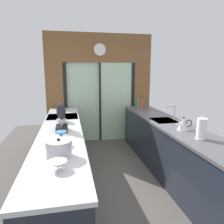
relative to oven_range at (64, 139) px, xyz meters
The scene contains 16 objects.
ground_plane 1.21m from the oven_range, 35.58° to the right, with size 5.04×7.60×0.02m, color #4C4742.
back_wall_unit 1.81m from the oven_range, 51.68° to the left, with size 2.64×0.12×2.70m.
left_counter_run 1.12m from the oven_range, 90.08° to the right, with size 0.62×3.80×0.92m.
right_counter_run 2.05m from the oven_range, 27.56° to the right, with size 0.62×3.80×0.92m.
sink_faucet 2.18m from the oven_range, 19.60° to the right, with size 0.19×0.02×0.26m.
oven_range is the anchor object (origin of this frame).
mixing_bowl_near 2.36m from the oven_range, 89.54° to the right, with size 0.17×0.17×0.08m.
mixing_bowl_mid 1.76m from the oven_range, 89.37° to the right, with size 0.21×0.21×0.08m.
mixing_bowl_far 1.45m from the oven_range, 89.22° to the right, with size 0.15×0.15×0.08m.
knife_block 0.73m from the oven_range, 87.67° to the right, with size 0.08×0.14×0.28m.
stand_mixer 1.21m from the oven_range, 88.98° to the right, with size 0.17×0.27×0.42m.
stock_pot 2.08m from the oven_range, 89.47° to the right, with size 0.27×0.27×0.20m.
kettle 2.32m from the oven_range, 36.91° to the right, with size 0.27×0.19×0.20m.
soap_bottle_near 1.96m from the oven_range, 15.57° to the left, with size 0.07×0.07×0.28m.
soap_bottle_far 2.03m from the oven_range, 22.71° to the left, with size 0.05×0.05×0.26m.
paper_towel_roll 2.61m from the oven_range, 44.93° to the right, with size 0.14×0.14×0.30m.
Camera 1 is at (-0.76, -2.86, 1.79)m, focal length 33.59 mm.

